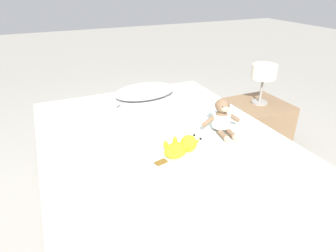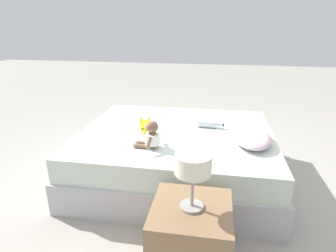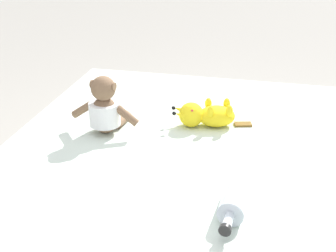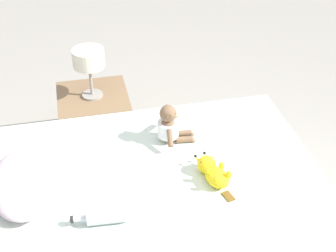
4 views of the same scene
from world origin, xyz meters
The scene contains 4 objects.
bed centered at (0.00, 0.00, 0.24)m, with size 1.55×1.83×0.49m.
plush_monkey centered at (0.41, -0.15, 0.59)m, with size 0.29×0.23×0.24m.
plush_yellow_creature centered at (0.03, -0.29, 0.54)m, with size 0.33×0.16×0.10m.
glass_bottle centered at (-0.15, 0.29, 0.53)m, with size 0.09×0.26×0.08m.
Camera 3 is at (-0.24, 1.54, 1.35)m, focal length 53.49 mm.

